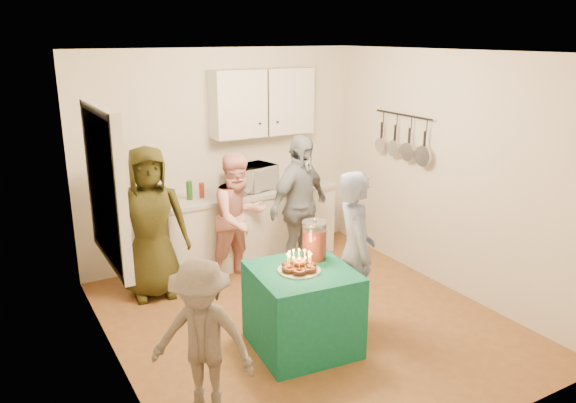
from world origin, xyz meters
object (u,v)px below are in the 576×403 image
counter (248,227)px  microwave (252,178)px  party_table (302,309)px  woman_back_right (299,206)px  woman_back_center (239,218)px  punch_jar (314,241)px  child_near_left (202,339)px  woman_back_left (150,223)px  man_birthday (355,253)px

counter → microwave: (0.07, 0.00, 0.63)m
party_table → woman_back_right: size_ratio=0.51×
woman_back_center → punch_jar: bearing=-98.4°
child_near_left → woman_back_right: bearing=87.8°
party_table → woman_back_left: 1.97m
counter → child_near_left: child_near_left is taller
counter → man_birthday: size_ratio=1.40×
microwave → woman_back_left: size_ratio=0.33×
party_table → punch_jar: punch_jar is taller
man_birthday → woman_back_left: (-1.45, 1.68, 0.04)m
counter → child_near_left: size_ratio=1.78×
party_table → woman_back_center: size_ratio=0.57×
man_birthday → child_near_left: bearing=125.4°
punch_jar → microwave: bearing=80.6°
man_birthday → woman_back_right: (0.22, 1.39, 0.05)m
counter → punch_jar: bearing=-97.5°
man_birthday → woman_back_right: size_ratio=0.94×
counter → punch_jar: punch_jar is taller
punch_jar → party_table: bearing=-143.0°
woman_back_left → child_near_left: woman_back_left is taller
microwave → punch_jar: microwave is taller
man_birthday → child_near_left: size_ratio=1.27×
counter → party_table: counter is taller
woman_back_left → child_near_left: 2.18m
punch_jar → woman_back_right: bearing=64.7°
microwave → child_near_left: size_ratio=0.45×
party_table → woman_back_center: woman_back_center is taller
woman_back_left → man_birthday: bearing=-41.1°
woman_back_center → woman_back_left: bearing=164.1°
child_near_left → microwave: bearing=100.7°
counter → woman_back_center: woman_back_center is taller
woman_back_right → woman_back_center: bearing=140.3°
microwave → woman_back_right: (0.27, -0.68, -0.23)m
counter → party_table: bearing=-103.0°
microwave → punch_jar: (-0.32, -1.93, -0.13)m
woman_back_center → woman_back_right: (0.67, -0.22, 0.09)m
party_table → man_birthday: bearing=3.9°
party_table → child_near_left: bearing=-158.9°
counter → party_table: size_ratio=2.59×
woman_back_left → child_near_left: (-0.27, -2.15, -0.21)m
woman_back_right → child_near_left: 2.69m
microwave → child_near_left: bearing=-137.8°
counter → woman_back_left: bearing=-164.0°
woman_back_center → counter: bearing=43.0°
party_table → child_near_left: size_ratio=0.69×
microwave → man_birthday: man_birthday is taller
man_birthday → woman_back_center: 1.66m
microwave → woman_back_left: 1.47m
man_birthday → woman_back_right: bearing=10.8°
woman_back_center → woman_back_right: 0.71m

